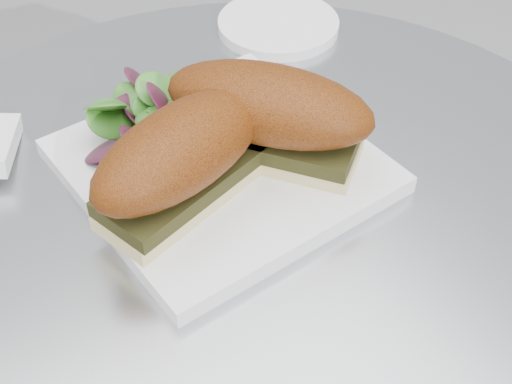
{
  "coord_description": "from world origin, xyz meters",
  "views": [
    {
      "loc": [
        -0.22,
        -0.34,
        1.15
      ],
      "look_at": [
        -0.01,
        -0.01,
        0.77
      ],
      "focal_mm": 50.0,
      "sensor_mm": 36.0,
      "label": 1
    }
  ],
  "objects_px": {
    "sandwich_left": "(182,157)",
    "sandwich_right": "(268,113)",
    "saucer": "(278,25)",
    "plate": "(221,165)"
  },
  "relations": [
    {
      "from": "sandwich_right",
      "to": "saucer",
      "type": "height_order",
      "value": "sandwich_right"
    },
    {
      "from": "plate",
      "to": "saucer",
      "type": "xyz_separation_m",
      "value": [
        0.17,
        0.17,
        -0.0
      ]
    },
    {
      "from": "plate",
      "to": "sandwich_right",
      "type": "height_order",
      "value": "sandwich_right"
    },
    {
      "from": "plate",
      "to": "sandwich_left",
      "type": "height_order",
      "value": "sandwich_left"
    },
    {
      "from": "sandwich_left",
      "to": "saucer",
      "type": "distance_m",
      "value": 0.3
    },
    {
      "from": "sandwich_left",
      "to": "sandwich_right",
      "type": "relative_size",
      "value": 0.97
    },
    {
      "from": "sandwich_left",
      "to": "saucer",
      "type": "bearing_deg",
      "value": 24.55
    },
    {
      "from": "plate",
      "to": "sandwich_left",
      "type": "relative_size",
      "value": 1.28
    },
    {
      "from": "plate",
      "to": "sandwich_right",
      "type": "bearing_deg",
      "value": -19.87
    },
    {
      "from": "sandwich_left",
      "to": "sandwich_right",
      "type": "height_order",
      "value": "same"
    }
  ]
}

